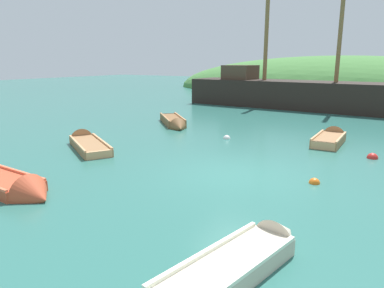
% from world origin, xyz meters
% --- Properties ---
extents(ground_plane, '(120.00, 120.00, 0.00)m').
position_xyz_m(ground_plane, '(0.00, 0.00, 0.00)').
color(ground_plane, '#2D6B60').
extents(shore_hill, '(40.76, 18.28, 8.02)m').
position_xyz_m(shore_hill, '(-3.39, 34.27, 0.00)').
color(shore_hill, '#477F3D').
rests_on(shore_hill, ground).
extents(sailing_ship, '(18.69, 4.21, 10.84)m').
position_xyz_m(sailing_ship, '(-3.45, 16.78, 0.74)').
color(sailing_ship, black).
rests_on(sailing_ship, ground).
extents(rowboat_far, '(3.90, 1.26, 1.07)m').
position_xyz_m(rowboat_far, '(-4.66, -4.60, 0.09)').
color(rowboat_far, '#C64C2D').
rests_on(rowboat_far, ground).
extents(rowboat_outer_left, '(3.35, 3.33, 0.89)m').
position_xyz_m(rowboat_outer_left, '(-6.60, 5.96, 0.13)').
color(rowboat_outer_left, brown).
rests_on(rowboat_outer_left, ground).
extents(rowboat_outer_right, '(1.07, 3.06, 0.97)m').
position_xyz_m(rowboat_outer_right, '(1.46, 6.14, 0.11)').
color(rowboat_outer_right, '#9E7047').
rests_on(rowboat_outer_right, ground).
extents(rowboat_near_dock, '(1.53, 3.59, 0.86)m').
position_xyz_m(rowboat_near_dock, '(2.20, -4.60, 0.10)').
color(rowboat_near_dock, beige).
rests_on(rowboat_near_dock, ground).
extents(rowboat_portside, '(3.85, 2.82, 0.98)m').
position_xyz_m(rowboat_portside, '(-6.88, 0.06, 0.09)').
color(rowboat_portside, '#9E7047').
rests_on(rowboat_portside, ground).
extents(buoy_white, '(0.33, 0.33, 0.33)m').
position_xyz_m(buoy_white, '(-2.65, 4.40, 0.00)').
color(buoy_white, white).
rests_on(buoy_white, ground).
extents(buoy_red, '(0.39, 0.39, 0.39)m').
position_xyz_m(buoy_red, '(3.28, 4.19, 0.00)').
color(buoy_red, red).
rests_on(buoy_red, ground).
extents(buoy_orange, '(0.31, 0.31, 0.31)m').
position_xyz_m(buoy_orange, '(2.16, 0.34, 0.00)').
color(buoy_orange, orange).
rests_on(buoy_orange, ground).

